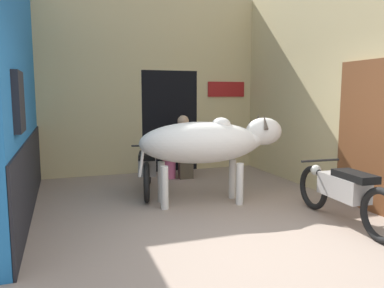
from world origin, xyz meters
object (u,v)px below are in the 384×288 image
at_px(motorcycle_far, 148,168).
at_px(plastic_stool, 169,167).
at_px(cow, 209,142).
at_px(motorcycle_near, 343,191).
at_px(shopkeeper_seated, 184,145).

xyz_separation_m(motorcycle_far, plastic_stool, (0.63, 0.92, -0.19)).
bearing_deg(plastic_stool, cow, -86.89).
height_order(motorcycle_near, plastic_stool, motorcycle_near).
xyz_separation_m(motorcycle_far, shopkeeper_seated, (0.93, 0.90, 0.23)).
relative_size(shopkeeper_seated, plastic_stool, 2.93).
height_order(cow, motorcycle_near, cow).
bearing_deg(shopkeeper_seated, motorcycle_far, -135.85).
xyz_separation_m(cow, motorcycle_far, (-0.73, 0.90, -0.51)).
bearing_deg(motorcycle_near, shopkeeper_seated, 108.17).
xyz_separation_m(cow, plastic_stool, (-0.10, 1.83, -0.70)).
bearing_deg(cow, shopkeeper_seated, 83.75).
height_order(motorcycle_far, shopkeeper_seated, shopkeeper_seated).
relative_size(cow, motorcycle_near, 1.16).
relative_size(cow, motorcycle_far, 1.25).
relative_size(motorcycle_far, plastic_stool, 4.26).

